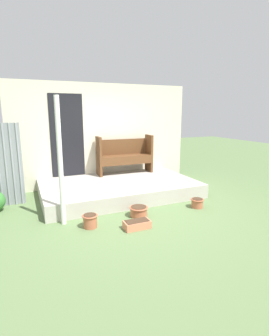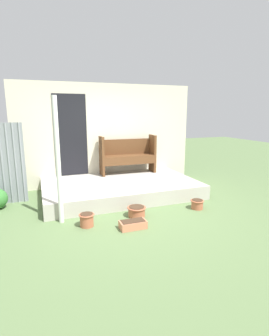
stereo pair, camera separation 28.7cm
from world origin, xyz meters
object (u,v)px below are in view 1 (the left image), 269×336
(flower_pot_middle, at_px, (139,211))
(planter_box_rect, at_px, (137,224))
(support_post, at_px, (60,163))
(bench, at_px, (125,154))
(flower_pot_right, at_px, (197,203))
(flower_pot_left, at_px, (90,220))

(flower_pot_middle, distance_m, planter_box_rect, 0.52)
(support_post, relative_size, flower_pot_middle, 6.14)
(bench, relative_size, planter_box_rect, 3.29)
(flower_pot_right, bearing_deg, planter_box_rect, -165.26)
(flower_pot_middle, height_order, flower_pot_right, same)
(bench, distance_m, planter_box_rect, 2.81)
(bench, bearing_deg, flower_pot_middle, -103.62)
(support_post, bearing_deg, flower_pot_middle, -9.05)
(bench, height_order, flower_pot_right, bench)
(bench, distance_m, flower_pot_middle, 2.31)
(bench, height_order, flower_pot_left, bench)
(flower_pot_left, bearing_deg, flower_pot_right, 1.31)
(flower_pot_right, distance_m, planter_box_rect, 1.56)
(flower_pot_left, xyz_separation_m, flower_pot_middle, (0.94, 0.11, -0.02))
(flower_pot_right, bearing_deg, flower_pot_left, -178.69)
(support_post, distance_m, flower_pot_middle, 1.66)
(bench, height_order, planter_box_rect, bench)
(planter_box_rect, bearing_deg, flower_pot_right, 14.74)
(bench, relative_size, flower_pot_left, 5.48)
(flower_pot_left, height_order, flower_pot_right, flower_pot_left)
(flower_pot_middle, bearing_deg, planter_box_rect, -117.65)
(support_post, distance_m, planter_box_rect, 1.63)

